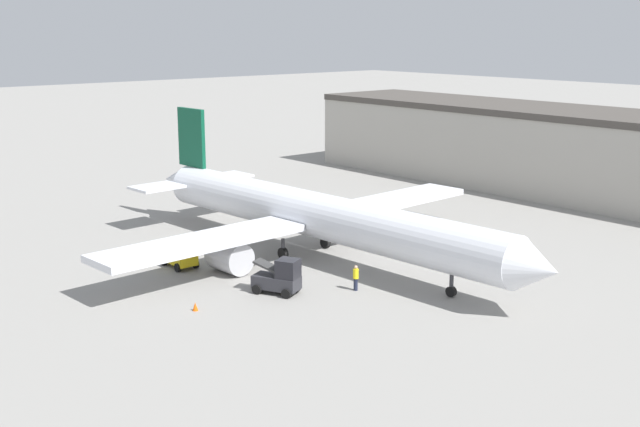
{
  "coord_description": "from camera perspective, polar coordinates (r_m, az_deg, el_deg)",
  "views": [
    {
      "loc": [
        45.21,
        -38.52,
        17.31
      ],
      "look_at": [
        0.0,
        0.0,
        3.52
      ],
      "focal_mm": 45.0,
      "sensor_mm": 36.0,
      "label": 1
    }
  ],
  "objects": [
    {
      "name": "belt_loader_truck",
      "position": [
        53.48,
        -2.88,
        -4.57
      ],
      "size": [
        3.44,
        2.77,
        2.45
      ],
      "rotation": [
        0.0,
        0.0,
        0.44
      ],
      "color": "#2D2D33",
      "rests_on": "ground_plane"
    },
    {
      "name": "safety_cone_near",
      "position": [
        51.14,
        -8.86,
        -6.55
      ],
      "size": [
        0.36,
        0.36,
        0.55
      ],
      "color": "#EF590F",
      "rests_on": "ground_plane"
    },
    {
      "name": "baggage_tug",
      "position": [
        60.04,
        -9.84,
        -2.91
      ],
      "size": [
        3.04,
        1.82,
        2.17
      ],
      "rotation": [
        0.0,
        0.0,
        -0.02
      ],
      "color": "yellow",
      "rests_on": "ground_plane"
    },
    {
      "name": "terminal_building",
      "position": [
        87.27,
        19.07,
        3.9
      ],
      "size": [
        71.07,
        12.78,
        8.97
      ],
      "color": "#ADA89E",
      "rests_on": "ground_plane"
    },
    {
      "name": "ground_crew_worker",
      "position": [
        54.16,
        2.56,
        -4.54
      ],
      "size": [
        0.39,
        0.39,
        1.76
      ],
      "rotation": [
        0.0,
        0.0,
        5.71
      ],
      "color": "#1E2338",
      "rests_on": "ground_plane"
    },
    {
      "name": "airplane",
      "position": [
        61.73,
        -0.62,
        -0.13
      ],
      "size": [
        41.63,
        35.85,
        10.32
      ],
      "rotation": [
        0.0,
        0.0,
        0.05
      ],
      "color": "silver",
      "rests_on": "ground_plane"
    },
    {
      "name": "ground_plane",
      "position": [
        61.87,
        0.0,
        -3.18
      ],
      "size": [
        400.0,
        400.0,
        0.0
      ],
      "primitive_type": "plane",
      "color": "gray"
    }
  ]
}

